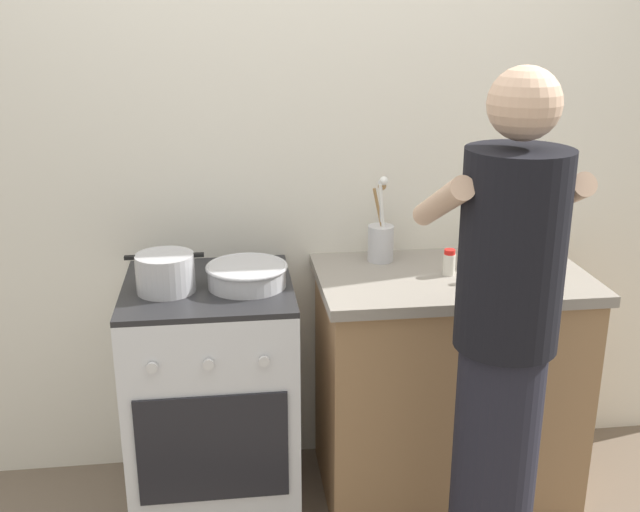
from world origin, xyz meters
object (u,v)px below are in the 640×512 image
utensil_crock (381,238)px  spice_bottle (449,262)px  oil_bottle (519,251)px  person (502,357)px  stove_range (213,397)px  pot (165,273)px  mixing_bowl (247,274)px

utensil_crock → spice_bottle: (0.22, -0.19, -0.04)m
oil_bottle → person: size_ratio=0.14×
stove_range → spice_bottle: size_ratio=9.24×
pot → mixing_bowl: 0.28m
stove_range → mixing_bowl: (0.14, -0.03, 0.49)m
utensil_crock → oil_bottle: (0.46, -0.24, 0.01)m
pot → spice_bottle: size_ratio=2.76×
mixing_bowl → spice_bottle: bearing=1.8°
stove_range → mixing_bowl: 0.51m
stove_range → mixing_bowl: mixing_bowl is taller
oil_bottle → person: 0.63m
utensil_crock → stove_range: bearing=-164.6°
mixing_bowl → utensil_crock: (0.52, 0.21, 0.05)m
utensil_crock → person: 0.83m
mixing_bowl → utensil_crock: bearing=22.1°
spice_bottle → person: size_ratio=0.06×
mixing_bowl → oil_bottle: bearing=-1.4°
pot → utensil_crock: size_ratio=0.80×
stove_range → pot: (-0.14, -0.04, 0.52)m
stove_range → pot: bearing=-162.3°
oil_bottle → stove_range: bearing=177.2°
mixing_bowl → oil_bottle: size_ratio=1.25×
mixing_bowl → spice_bottle: size_ratio=2.98×
utensil_crock → spice_bottle: 0.29m
stove_range → oil_bottle: bearing=-2.8°
stove_range → utensil_crock: bearing=15.4°
mixing_bowl → utensil_crock: 0.57m
stove_range → spice_bottle: bearing=-0.4°
utensil_crock → oil_bottle: utensil_crock is taller
mixing_bowl → oil_bottle: 0.99m
stove_range → spice_bottle: (0.88, -0.01, 0.50)m
pot → spice_bottle: 1.02m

